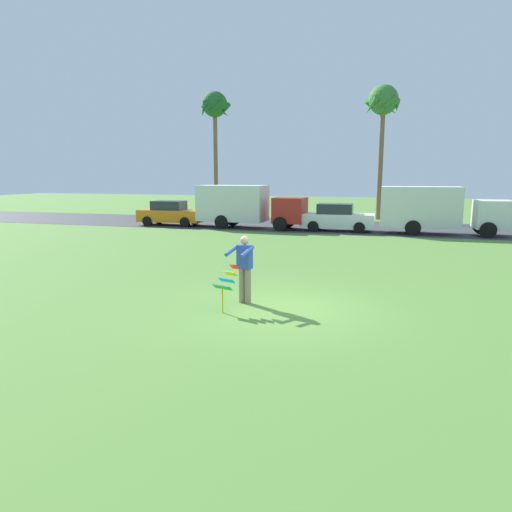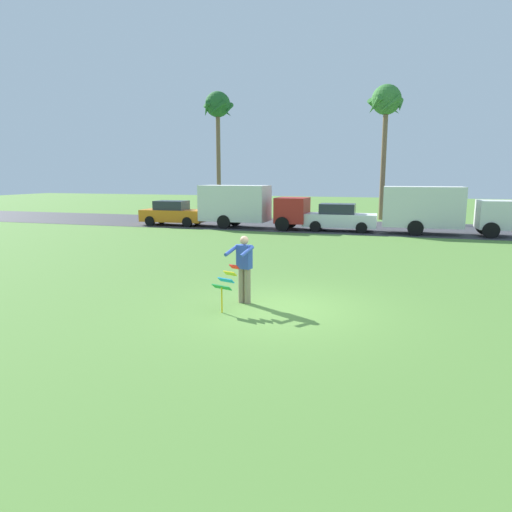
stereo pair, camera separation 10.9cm
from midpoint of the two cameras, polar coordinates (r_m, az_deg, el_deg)
name	(u,v)px [view 1 (the left image)]	position (r m, az deg, el deg)	size (l,w,h in m)	color
ground_plane	(281,308)	(11.27, 2.93, -6.55)	(120.00, 120.00, 0.00)	#568438
road_strip	(350,227)	(29.54, 11.63, 3.60)	(120.00, 8.00, 0.01)	#38383D
person_kite_flyer	(244,267)	(11.50, -1.75, -1.34)	(0.64, 0.73, 1.73)	gray
kite_held	(227,282)	(10.87, -3.99, -3.22)	(0.54, 0.71, 1.10)	red
parked_car_orange	(171,214)	(30.34, -10.73, 5.25)	(4.26, 1.95, 1.60)	orange
parked_truck_red_cab	(245,205)	(28.32, -1.50, 6.39)	(6.76, 2.28, 2.62)	#B2231E
parked_car_white	(337,218)	(27.15, 9.99, 4.73)	(4.24, 1.91, 1.60)	white
parked_truck_white_box	(436,209)	(27.01, 21.47, 5.52)	(6.73, 2.19, 2.62)	silver
palm_tree_left_near	(215,111)	(40.13, -5.26, 17.69)	(2.58, 2.71, 10.14)	brown
palm_tree_right_near	(383,106)	(35.39, 15.54, 17.61)	(2.58, 2.71, 9.60)	brown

